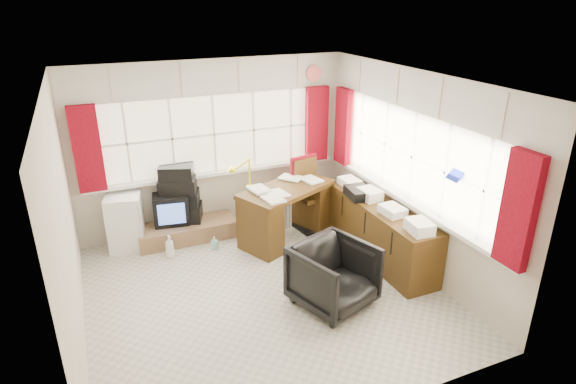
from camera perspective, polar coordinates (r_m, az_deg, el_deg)
name	(u,v)px	position (r m, az deg, el deg)	size (l,w,h in m)	color
ground	(265,293)	(5.89, -2.78, -11.82)	(4.00, 4.00, 0.00)	beige
room_walls	(262,175)	(5.19, -3.08, 1.98)	(4.00, 4.00, 4.00)	beige
window_back	(217,168)	(7.13, -8.44, 2.82)	(3.70, 0.12, 3.60)	#FFF0C9
window_right	(407,195)	(6.29, 13.87, -0.36)	(0.12, 3.70, 3.60)	#FFF0C9
curtains	(304,146)	(6.35, 1.87, 5.45)	(3.83, 3.83, 1.15)	maroon
overhead_cabinets	(307,84)	(6.24, 2.21, 12.64)	(3.98, 3.98, 0.48)	silver
desk	(287,211)	(6.88, -0.16, -2.21)	(1.54, 1.19, 0.83)	#553714
desk_lamp	(249,167)	(6.66, -4.62, 2.96)	(0.18, 0.16, 0.43)	yellow
task_chair	(307,190)	(7.24, 2.29, 0.23)	(0.52, 0.55, 1.09)	black
office_chair	(334,276)	(5.52, 5.42, -9.86)	(0.80, 0.82, 0.75)	black
radiator	(279,220)	(7.05, -1.10, -3.37)	(0.43, 0.25, 0.60)	white
credenza	(380,230)	(6.54, 10.88, -4.50)	(0.50, 2.00, 0.85)	#553714
file_tray	(359,193)	(6.59, 8.40, -0.08)	(0.30, 0.39, 0.13)	black
tv_bench	(187,231)	(7.14, -11.85, -4.57)	(1.40, 0.50, 0.25)	#8D6946
crt_tv	(171,208)	(7.10, -13.68, -1.80)	(0.55, 0.52, 0.44)	black
hifi_stack	(178,196)	(7.07, -12.86, -0.42)	(0.71, 0.57, 0.84)	black
mini_fridge	(126,222)	(7.02, -18.69, -3.38)	(0.55, 0.55, 0.79)	white
spray_bottle_a	(170,246)	(6.72, -13.85, -6.27)	(0.12, 0.12, 0.32)	white
spray_bottle_b	(214,243)	(6.82, -8.71, -5.97)	(0.09, 0.09, 0.19)	#82C2BC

